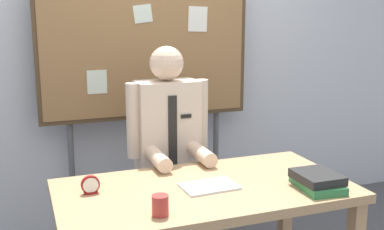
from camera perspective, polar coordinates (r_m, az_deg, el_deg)
back_wall at (r=3.68m, az=-6.33°, el=7.50°), size 6.40×0.08×2.70m
desk at (r=2.58m, az=1.57°, el=-10.51°), size 1.56×0.81×0.74m
person at (r=3.15m, az=-2.89°, el=-5.79°), size 0.55×0.56×1.45m
bulletin_board at (r=3.48m, az=-5.51°, el=7.69°), size 1.57×0.09×1.92m
book_stack at (r=2.59m, az=14.91°, el=-7.69°), size 0.22×0.30×0.09m
open_notebook at (r=2.53m, az=2.09°, el=-8.61°), size 0.30×0.21×0.01m
desk_clock at (r=2.49m, az=-12.17°, el=-8.34°), size 0.10×0.04×0.10m
coffee_mug at (r=2.19m, az=-3.86°, el=-10.84°), size 0.08×0.08×0.10m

